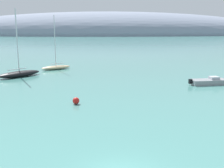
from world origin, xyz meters
The scene contains 5 objects.
distant_ridge centered at (5.10, 235.26, 0.00)m, with size 303.86×85.39×38.54m, color gray.
sailboat_black_mid_mooring centered at (-14.35, 31.94, 0.57)m, with size 6.64×6.71×10.76m.
sailboat_sand_end_of_line centered at (-9.66, 39.65, 0.49)m, with size 5.79×4.65×10.00m.
motorboat_grey_foreground centered at (14.04, 24.80, 0.40)m, with size 5.60×2.53×1.11m.
mooring_buoy_red centered at (-3.79, 15.24, 0.36)m, with size 0.72×0.72×0.72m, color red.
Camera 1 is at (-1.06, -14.14, 8.23)m, focal length 45.89 mm.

